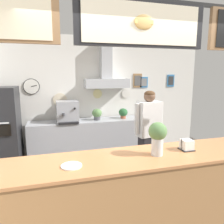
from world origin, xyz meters
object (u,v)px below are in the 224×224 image
at_px(shop_worker, 148,136).
at_px(condiment_plate, 71,166).
at_px(espresso_machine, 67,112).
at_px(basil_vase, 158,137).
at_px(napkin_holder, 187,145).
at_px(potted_oregano, 123,113).
at_px(potted_rosemary, 97,114).

distance_m(shop_worker, condiment_plate, 1.92).
xyz_separation_m(espresso_machine, basil_vase, (0.73, -2.55, 0.14)).
height_order(basil_vase, napkin_holder, basil_vase).
relative_size(potted_oregano, napkin_holder, 1.54).
relative_size(shop_worker, potted_oregano, 7.33).
distance_m(potted_oregano, condiment_plate, 2.96).
height_order(espresso_machine, basil_vase, basil_vase).
bearing_deg(napkin_holder, potted_rosemary, 101.00).
bearing_deg(espresso_machine, condiment_plate, -93.36).
height_order(potted_rosemary, napkin_holder, napkin_holder).
height_order(shop_worker, potted_rosemary, shop_worker).
bearing_deg(potted_oregano, basil_vase, -100.90).
bearing_deg(espresso_machine, napkin_holder, -65.99).
relative_size(espresso_machine, napkin_holder, 3.14).
relative_size(potted_oregano, potted_rosemary, 0.92).
relative_size(shop_worker, espresso_machine, 3.59).
height_order(potted_oregano, basil_vase, basil_vase).
relative_size(condiment_plate, basil_vase, 0.55).
distance_m(espresso_machine, basil_vase, 2.66).
relative_size(espresso_machine, potted_oregano, 2.04).
bearing_deg(espresso_machine, basil_vase, -74.07).
xyz_separation_m(potted_oregano, condiment_plate, (-1.38, -2.62, 0.04)).
bearing_deg(potted_rosemary, basil_vase, -87.69).
xyz_separation_m(shop_worker, espresso_machine, (-1.23, 1.28, 0.25)).
bearing_deg(condiment_plate, napkin_holder, 4.24).
relative_size(basil_vase, napkin_holder, 2.37).
height_order(condiment_plate, basil_vase, basil_vase).
bearing_deg(basil_vase, condiment_plate, -177.05).
bearing_deg(potted_rosemary, potted_oregano, 0.42).
relative_size(potted_oregano, condiment_plate, 1.18).
bearing_deg(potted_rosemary, napkin_holder, -79.00).
relative_size(potted_oregano, basil_vase, 0.65).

